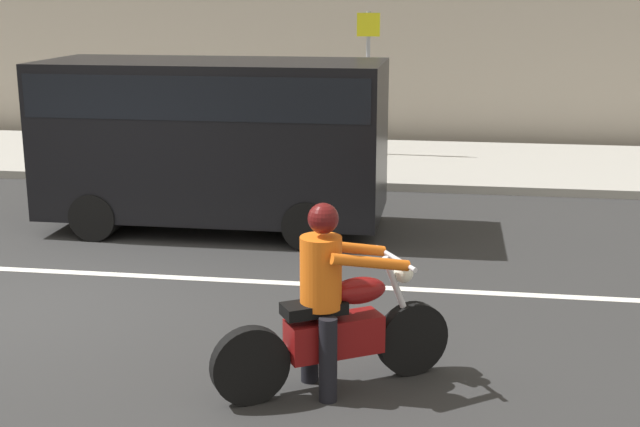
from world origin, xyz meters
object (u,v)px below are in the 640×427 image
at_px(street_sign_post, 368,69).
at_px(pedestrian_bystander, 277,112).
at_px(parked_van_black, 214,133).
at_px(motorcycle_with_rider_orange_stripe, 333,314).

xyz_separation_m(street_sign_post, pedestrian_bystander, (-1.55, -1.23, -0.70)).
height_order(street_sign_post, pedestrian_bystander, street_sign_post).
height_order(parked_van_black, street_sign_post, street_sign_post).
bearing_deg(motorcycle_with_rider_orange_stripe, street_sign_post, 94.06).
height_order(motorcycle_with_rider_orange_stripe, parked_van_black, parked_van_black).
bearing_deg(street_sign_post, parked_van_black, -106.69).
height_order(motorcycle_with_rider_orange_stripe, street_sign_post, street_sign_post).
relative_size(motorcycle_with_rider_orange_stripe, pedestrian_bystander, 1.15).
distance_m(parked_van_black, pedestrian_bystander, 4.12).
height_order(parked_van_black, pedestrian_bystander, parked_van_black).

